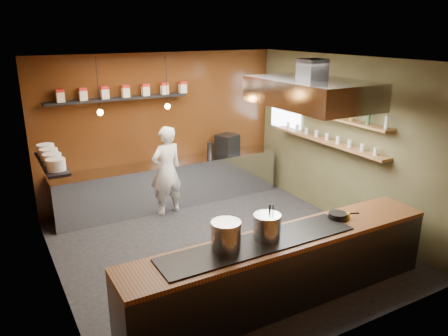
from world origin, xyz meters
TOP-DOWN VIEW (x-y plane):
  - floor at (0.00, 0.00)m, footprint 5.00×5.00m
  - back_wall at (0.00, 2.50)m, footprint 5.00×0.00m
  - left_wall at (-2.50, 0.00)m, footprint 0.00×5.00m
  - right_wall at (2.50, 0.00)m, footprint 0.00×5.00m
  - ceiling at (0.00, 0.00)m, footprint 5.00×5.00m
  - window_pane at (2.45, 1.70)m, footprint 0.00×1.00m
  - prep_counter at (0.00, 2.17)m, footprint 4.60×0.65m
  - pass_counter at (-0.00, -1.60)m, footprint 4.40×0.72m
  - tin_shelf at (-0.90, 2.36)m, footprint 2.60×0.26m
  - plate_shelf at (-2.34, 1.00)m, footprint 0.30×1.40m
  - bottle_shelf_upper at (2.34, 0.30)m, footprint 0.26×2.80m
  - bottle_shelf_lower at (2.34, 0.30)m, footprint 0.26×2.80m
  - extractor_hood at (1.30, -0.40)m, footprint 1.20×2.00m
  - pendant_left at (-1.40, 1.70)m, footprint 0.10×0.10m
  - pendant_right at (-0.20, 1.70)m, footprint 0.10×0.10m
  - storage_tins at (-0.75, 2.36)m, footprint 2.43×0.13m
  - plate_stacks at (-2.34, 1.00)m, footprint 0.26×1.16m
  - bottles at (2.34, 0.30)m, footprint 0.06×2.66m
  - wine_glasses at (2.34, 0.30)m, footprint 0.07×2.37m
  - stockpot_large at (-0.84, -1.54)m, footprint 0.42×0.42m
  - stockpot_small at (-0.27, -1.56)m, footprint 0.46×0.46m
  - utensil_crock at (-0.17, -1.50)m, footprint 0.17×0.17m
  - frying_pan at (0.96, -1.52)m, footprint 0.42×0.27m
  - butter_jar at (1.07, -1.56)m, footprint 0.10×0.10m
  - espresso_machine at (1.31, 2.18)m, footprint 0.51×0.50m
  - chef at (-0.22, 1.81)m, footprint 0.69×0.52m

SIDE VIEW (x-z plane):
  - floor at x=0.00m, z-range 0.00..0.00m
  - prep_counter at x=0.00m, z-range 0.00..0.90m
  - pass_counter at x=0.00m, z-range 0.00..0.94m
  - chef at x=-0.22m, z-range 0.00..1.72m
  - butter_jar at x=1.07m, z-range 0.92..1.00m
  - frying_pan at x=0.96m, z-range 0.94..1.01m
  - utensil_crock at x=-0.17m, z-range 0.94..1.13m
  - stockpot_small at x=-0.27m, z-range 0.94..1.26m
  - espresso_machine at x=1.31m, z-range 0.90..1.30m
  - stockpot_large at x=-0.84m, z-range 0.94..1.29m
  - bottle_shelf_lower at x=2.34m, z-range 1.43..1.47m
  - back_wall at x=0.00m, z-range -1.00..4.00m
  - left_wall at x=-2.50m, z-range -1.00..4.00m
  - right_wall at x=2.50m, z-range -1.00..4.00m
  - wine_glasses at x=2.34m, z-range 1.47..1.60m
  - plate_shelf at x=-2.34m, z-range 1.53..1.57m
  - plate_stacks at x=-2.34m, z-range 1.57..1.73m
  - window_pane at x=2.45m, z-range 1.40..2.40m
  - bottle_shelf_upper at x=2.34m, z-range 1.90..1.94m
  - bottles at x=2.34m, z-range 1.94..2.18m
  - pendant_left at x=-1.40m, z-range 1.68..2.63m
  - pendant_right at x=-0.20m, z-range 1.68..2.63m
  - tin_shelf at x=-0.90m, z-range 2.18..2.22m
  - storage_tins at x=-0.75m, z-range 2.22..2.44m
  - extractor_hood at x=1.30m, z-range 2.15..2.87m
  - ceiling at x=0.00m, z-range 3.00..3.00m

